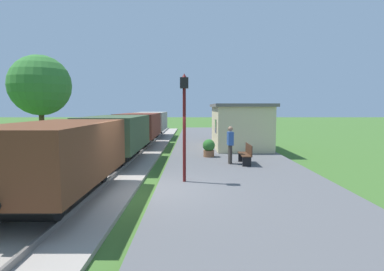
{
  "coord_description": "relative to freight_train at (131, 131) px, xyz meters",
  "views": [
    {
      "loc": [
        1.35,
        -9.46,
        2.81
      ],
      "look_at": [
        1.27,
        7.3,
        1.28
      ],
      "focal_mm": 28.8,
      "sensor_mm": 36.0,
      "label": 1
    }
  ],
  "objects": [
    {
      "name": "ground_plane",
      "position": [
        2.4,
        -8.98,
        -1.4
      ],
      "size": [
        160.0,
        160.0,
        0.0
      ],
      "primitive_type": "plane",
      "color": "#3D6628"
    },
    {
      "name": "platform_slab",
      "position": [
        5.6,
        -8.98,
        -1.27
      ],
      "size": [
        6.0,
        60.0,
        0.25
      ],
      "primitive_type": "cube",
      "color": "#565659",
      "rests_on": "ground"
    },
    {
      "name": "track_ballast",
      "position": [
        0.0,
        -8.98,
        -1.34
      ],
      "size": [
        3.8,
        60.0,
        0.12
      ],
      "primitive_type": "cube",
      "color": "#9E9389",
      "rests_on": "ground"
    },
    {
      "name": "rail_near",
      "position": [
        0.72,
        -8.98,
        -1.21
      ],
      "size": [
        0.07,
        60.0,
        0.14
      ],
      "primitive_type": "cube",
      "color": "slate",
      "rests_on": "track_ballast"
    },
    {
      "name": "rail_far",
      "position": [
        -0.72,
        -8.98,
        -1.21
      ],
      "size": [
        0.07,
        60.0,
        0.14
      ],
      "primitive_type": "cube",
      "color": "slate",
      "rests_on": "track_ballast"
    },
    {
      "name": "freight_train",
      "position": [
        0.0,
        0.0,
        0.0
      ],
      "size": [
        2.5,
        26.0,
        2.12
      ],
      "color": "brown",
      "rests_on": "rail_near"
    },
    {
      "name": "station_hut",
      "position": [
        6.8,
        1.27,
        0.26
      ],
      "size": [
        3.5,
        5.8,
        2.78
      ],
      "color": "beige",
      "rests_on": "platform_slab"
    },
    {
      "name": "bench_near_hut",
      "position": [
        6.21,
        -4.64,
        -0.68
      ],
      "size": [
        0.42,
        1.5,
        0.91
      ],
      "color": "#422819",
      "rests_on": "platform_slab"
    },
    {
      "name": "bench_down_platform",
      "position": [
        6.21,
        5.99,
        -0.68
      ],
      "size": [
        0.42,
        1.5,
        0.91
      ],
      "color": "#422819",
      "rests_on": "platform_slab"
    },
    {
      "name": "person_waiting",
      "position": [
        5.49,
        -4.59,
        -0.21
      ],
      "size": [
        0.27,
        0.4,
        1.71
      ],
      "rotation": [
        0.0,
        0.0,
        3.23
      ],
      "color": "#38332D",
      "rests_on": "platform_slab"
    },
    {
      "name": "potted_planter",
      "position": [
        4.63,
        -2.57,
        -0.67
      ],
      "size": [
        0.64,
        0.64,
        0.92
      ],
      "color": "brown",
      "rests_on": "platform_slab"
    },
    {
      "name": "lamp_post_near",
      "position": [
        3.49,
        -7.97,
        1.41
      ],
      "size": [
        0.28,
        0.28,
        3.7
      ],
      "color": "#591414",
      "rests_on": "platform_slab"
    },
    {
      "name": "tree_trackside_far",
      "position": [
        -4.63,
        -1.3,
        2.61
      ],
      "size": [
        3.32,
        3.32,
        5.68
      ],
      "color": "#4C3823",
      "rests_on": "ground"
    }
  ]
}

